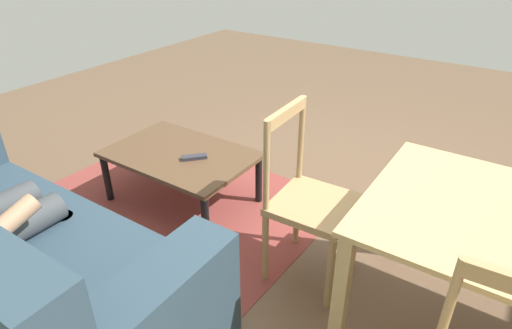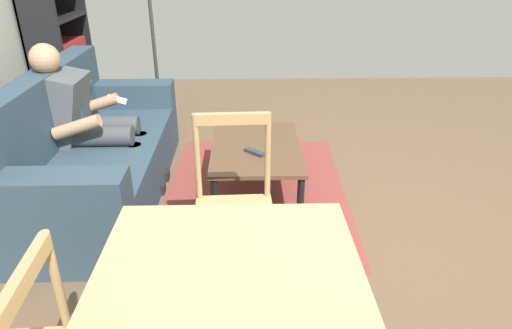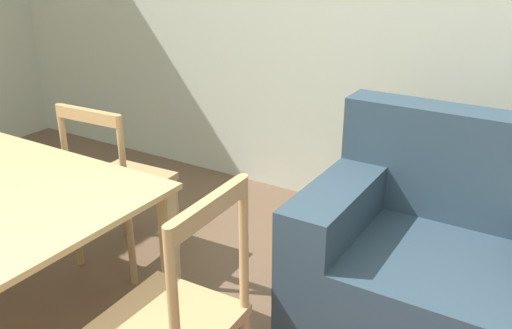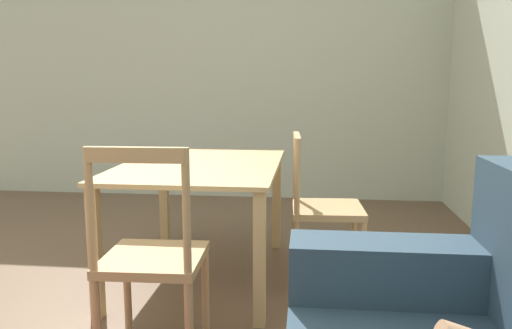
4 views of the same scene
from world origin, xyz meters
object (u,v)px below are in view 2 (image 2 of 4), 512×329
at_px(person_lounging, 86,118).
at_px(tv_remote, 255,152).
at_px(couch, 90,154).
at_px(coffee_table, 256,151).
at_px(dining_chair_facing_couch, 234,213).
at_px(bookshelf, 60,52).

distance_m(person_lounging, tv_remote, 1.30).
height_order(couch, tv_remote, couch).
distance_m(couch, tv_remote, 1.26).
relative_size(couch, tv_remote, 12.32).
xyz_separation_m(couch, coffee_table, (-0.00, -1.26, 0.01)).
xyz_separation_m(coffee_table, dining_chair_facing_couch, (-1.07, 0.14, 0.13)).
distance_m(couch, bookshelf, 1.78).
bearing_deg(couch, dining_chair_facing_couch, -133.85).
bearing_deg(bookshelf, coffee_table, -128.35).
bearing_deg(tv_remote, couch, -54.09).
relative_size(coffee_table, bookshelf, 0.53).
distance_m(coffee_table, bookshelf, 2.56).
bearing_deg(coffee_table, dining_chair_facing_couch, 172.44).
height_order(person_lounging, dining_chair_facing_couch, person_lounging).
height_order(couch, dining_chair_facing_couch, dining_chair_facing_couch).
bearing_deg(bookshelf, tv_remote, -130.94).
xyz_separation_m(bookshelf, dining_chair_facing_couch, (-2.64, -1.84, -0.31)).
relative_size(tv_remote, bookshelf, 0.09).
relative_size(coffee_table, dining_chair_facing_couch, 1.02).
bearing_deg(bookshelf, person_lounging, -154.39).
bearing_deg(dining_chair_facing_couch, coffee_table, -7.56).
bearing_deg(person_lounging, tv_remote, -100.82).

